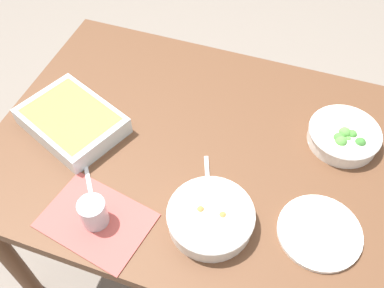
{
  "coord_description": "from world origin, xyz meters",
  "views": [
    {
      "loc": [
        0.27,
        -0.76,
        1.77
      ],
      "look_at": [
        0.0,
        0.0,
        0.74
      ],
      "focal_mm": 40.44,
      "sensor_mm": 36.0,
      "label": 1
    }
  ],
  "objects_px": {
    "side_plate": "(320,232)",
    "baking_dish": "(72,120)",
    "spoon_by_stew": "(208,189)",
    "stew_bowl": "(211,217)",
    "spoon_spare": "(90,189)",
    "broccoli_bowl": "(344,135)",
    "spoon_by_broccoli": "(328,142)",
    "drink_cup": "(94,214)"
  },
  "relations": [
    {
      "from": "baking_dish",
      "to": "drink_cup",
      "type": "distance_m",
      "value": 0.34
    },
    {
      "from": "broccoli_bowl",
      "to": "drink_cup",
      "type": "xyz_separation_m",
      "value": [
        -0.58,
        -0.49,
        0.01
      ]
    },
    {
      "from": "broccoli_bowl",
      "to": "baking_dish",
      "type": "distance_m",
      "value": 0.82
    },
    {
      "from": "broccoli_bowl",
      "to": "spoon_spare",
      "type": "relative_size",
      "value": 1.42
    },
    {
      "from": "side_plate",
      "to": "baking_dish",
      "type": "bearing_deg",
      "value": 171.91
    },
    {
      "from": "broccoli_bowl",
      "to": "drink_cup",
      "type": "distance_m",
      "value": 0.76
    },
    {
      "from": "side_plate",
      "to": "spoon_by_stew",
      "type": "height_order",
      "value": "side_plate"
    },
    {
      "from": "broccoli_bowl",
      "to": "spoon_by_stew",
      "type": "distance_m",
      "value": 0.44
    },
    {
      "from": "baking_dish",
      "to": "spoon_spare",
      "type": "relative_size",
      "value": 2.38
    },
    {
      "from": "stew_bowl",
      "to": "broccoli_bowl",
      "type": "bearing_deg",
      "value": 53.43
    },
    {
      "from": "side_plate",
      "to": "spoon_by_broccoli",
      "type": "bearing_deg",
      "value": 94.33
    },
    {
      "from": "spoon_by_broccoli",
      "to": "stew_bowl",
      "type": "bearing_deg",
      "value": -123.91
    },
    {
      "from": "stew_bowl",
      "to": "baking_dish",
      "type": "relative_size",
      "value": 0.64
    },
    {
      "from": "stew_bowl",
      "to": "spoon_spare",
      "type": "relative_size",
      "value": 1.51
    },
    {
      "from": "spoon_by_stew",
      "to": "spoon_by_broccoli",
      "type": "xyz_separation_m",
      "value": [
        0.29,
        0.28,
        0.0
      ]
    },
    {
      "from": "baking_dish",
      "to": "spoon_by_broccoli",
      "type": "bearing_deg",
      "value": 14.83
    },
    {
      "from": "side_plate",
      "to": "spoon_by_stew",
      "type": "distance_m",
      "value": 0.32
    },
    {
      "from": "side_plate",
      "to": "spoon_by_broccoli",
      "type": "distance_m",
      "value": 0.31
    },
    {
      "from": "broccoli_bowl",
      "to": "side_plate",
      "type": "distance_m",
      "value": 0.33
    },
    {
      "from": "stew_bowl",
      "to": "broccoli_bowl",
      "type": "relative_size",
      "value": 1.07
    },
    {
      "from": "baking_dish",
      "to": "drink_cup",
      "type": "bearing_deg",
      "value": -51.47
    },
    {
      "from": "side_plate",
      "to": "spoon_by_broccoli",
      "type": "xyz_separation_m",
      "value": [
        -0.02,
        0.31,
        -0.0
      ]
    },
    {
      "from": "broccoli_bowl",
      "to": "stew_bowl",
      "type": "bearing_deg",
      "value": -126.57
    },
    {
      "from": "side_plate",
      "to": "spoon_by_stew",
      "type": "xyz_separation_m",
      "value": [
        -0.31,
        0.03,
        -0.0
      ]
    },
    {
      "from": "spoon_by_stew",
      "to": "broccoli_bowl",
      "type": "bearing_deg",
      "value": 42.07
    },
    {
      "from": "baking_dish",
      "to": "side_plate",
      "type": "height_order",
      "value": "baking_dish"
    },
    {
      "from": "stew_bowl",
      "to": "spoon_spare",
      "type": "xyz_separation_m",
      "value": [
        -0.35,
        -0.01,
        -0.03
      ]
    },
    {
      "from": "broccoli_bowl",
      "to": "side_plate",
      "type": "relative_size",
      "value": 0.98
    },
    {
      "from": "stew_bowl",
      "to": "spoon_by_broccoli",
      "type": "distance_m",
      "value": 0.45
    },
    {
      "from": "baking_dish",
      "to": "side_plate",
      "type": "distance_m",
      "value": 0.79
    },
    {
      "from": "stew_bowl",
      "to": "spoon_by_broccoli",
      "type": "bearing_deg",
      "value": 56.09
    },
    {
      "from": "stew_bowl",
      "to": "side_plate",
      "type": "height_order",
      "value": "stew_bowl"
    },
    {
      "from": "broccoli_bowl",
      "to": "spoon_by_broccoli",
      "type": "relative_size",
      "value": 1.3
    },
    {
      "from": "stew_bowl",
      "to": "drink_cup",
      "type": "distance_m",
      "value": 0.3
    },
    {
      "from": "drink_cup",
      "to": "broccoli_bowl",
      "type": "bearing_deg",
      "value": 40.0
    },
    {
      "from": "drink_cup",
      "to": "spoon_by_stew",
      "type": "xyz_separation_m",
      "value": [
        0.25,
        0.19,
        -0.03
      ]
    },
    {
      "from": "spoon_by_stew",
      "to": "spoon_spare",
      "type": "xyz_separation_m",
      "value": [
        -0.31,
        -0.11,
        0.0
      ]
    },
    {
      "from": "drink_cup",
      "to": "spoon_by_broccoli",
      "type": "height_order",
      "value": "drink_cup"
    },
    {
      "from": "stew_bowl",
      "to": "spoon_spare",
      "type": "distance_m",
      "value": 0.35
    },
    {
      "from": "broccoli_bowl",
      "to": "side_plate",
      "type": "bearing_deg",
      "value": -92.71
    },
    {
      "from": "spoon_spare",
      "to": "broccoli_bowl",
      "type": "bearing_deg",
      "value": 32.37
    },
    {
      "from": "side_plate",
      "to": "spoon_spare",
      "type": "xyz_separation_m",
      "value": [
        -0.63,
        -0.08,
        -0.0
      ]
    }
  ]
}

